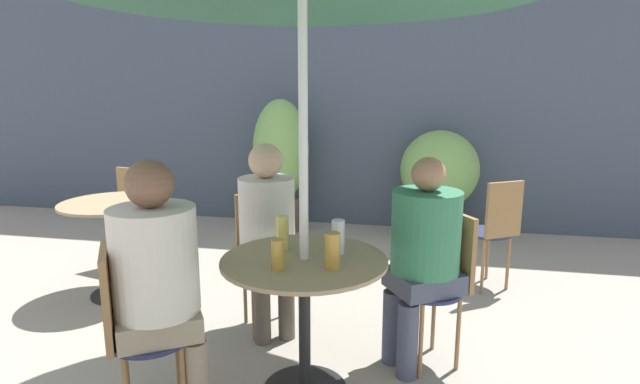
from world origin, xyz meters
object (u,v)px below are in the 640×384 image
Objects in this scene: potted_plant_0 at (281,157)px; potted_plant_1 at (439,176)px; cafe_table_far at (115,225)px; bistro_chair_4 at (140,206)px; seated_person_1 at (268,224)px; cafe_table_near at (304,289)px; bistro_chair_2 at (129,323)px; bistro_chair_1 at (263,248)px; bistro_chair_3 at (495,225)px; beer_glass_1 at (283,233)px; seated_person_2 at (159,275)px; bistro_chair_0 at (443,274)px; seated_person_0 at (423,247)px; beer_glass_0 at (338,237)px; beer_glass_3 at (333,250)px; beer_glass_2 at (278,255)px.

potted_plant_0 reaches higher than potted_plant_1.
bistro_chair_4 is (-0.20, 0.67, -0.02)m from cafe_table_far.
cafe_table_far is 1.34m from seated_person_1.
cafe_table_near is 0.95× the size of bistro_chair_2.
bistro_chair_1 is 1.00× the size of bistro_chair_3.
beer_glass_1 is at bearing -94.90° from bistro_chair_1.
seated_person_1 is 0.97× the size of seated_person_2.
bistro_chair_0 is 0.22m from seated_person_0.
potted_plant_1 is at bearing 32.67° from seated_person_1.
seated_person_0 is (0.57, 0.36, 0.14)m from cafe_table_near.
seated_person_0 is (-0.12, -0.08, 0.18)m from bistro_chair_0.
cafe_table_near is at bearing -142.86° from beer_glass_0.
seated_person_2 is (-0.21, -0.93, 0.01)m from seated_person_1.
potted_plant_1 is (0.06, 2.52, 0.12)m from bistro_chair_0.
bistro_chair_2 is at bearing -113.05° from potted_plant_1.
cafe_table_near is 0.82m from bistro_chair_1.
beer_glass_3 reaches higher than bistro_chair_3.
potted_plant_0 reaches higher than beer_glass_2.
potted_plant_0 is at bearing -114.36° from bistro_chair_4.
bistro_chair_0 is 5.11× the size of beer_glass_3.
cafe_table_near is 1.89m from cafe_table_far.
bistro_chair_3 is at bearing 55.94° from beer_glass_0.
beer_glass_1 is 0.12× the size of potted_plant_0.
bistro_chair_1 is at bearing 90.00° from seated_person_1.
cafe_table_far is 2.09m from beer_glass_3.
seated_person_2 is at bearing -84.10° from potted_plant_0.
seated_person_1 is at bearing 1.38° from bistro_chair_3.
bistro_chair_2 is at bearing -54.95° from cafe_table_far.
bistro_chair_3 is at bearing 59.76° from beer_glass_3.
cafe_table_near is 1.91m from bistro_chair_3.
seated_person_1 is (-1.05, 0.14, 0.20)m from bistro_chair_0.
bistro_chair_1 is at bearing 117.37° from beer_glass_1.
beer_glass_1 is 1.03× the size of beer_glass_3.
bistro_chair_3 is 1.93m from beer_glass_1.
potted_plant_1 reaches higher than bistro_chair_3.
beer_glass_3 reaches higher than bistro_chair_4.
bistro_chair_1 is (-1.13, 0.25, 0.00)m from bistro_chair_0.
beer_glass_3 is (-0.41, -0.46, 0.11)m from seated_person_0.
seated_person_0 is at bearing 18.42° from beer_glass_1.
bistro_chair_2 is 5.11× the size of beer_glass_3.
beer_glass_0 reaches higher than bistro_chair_0.
beer_glass_2 is 0.13× the size of potted_plant_1.
seated_person_2 reaches higher than bistro_chair_2.
potted_plant_0 is (-0.33, 3.17, 0.08)m from seated_person_2.
bistro_chair_1 is at bearing 122.26° from cafe_table_near.
cafe_table_far is at bearing 145.00° from beer_glass_2.
cafe_table_near is 0.66× the size of seated_person_2.
beer_glass_3 is (0.30, -0.22, -0.00)m from beer_glass_1.
potted_plant_0 is (-2.02, 1.26, 0.28)m from bistro_chair_3.
beer_glass_0 is at bearing -101.95° from potted_plant_1.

